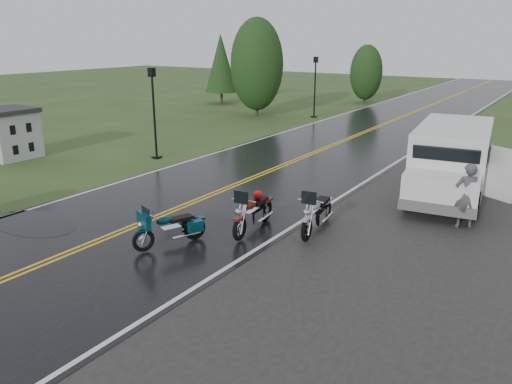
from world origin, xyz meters
TOP-DOWN VIEW (x-y plane):
  - ground at (0.00, 0.00)m, footprint 120.00×120.00m
  - road at (0.00, 10.00)m, footprint 8.00×100.00m
  - house_left at (-11.00, 3.00)m, footprint 8.60×8.60m
  - motorcycle_red at (3.14, 0.70)m, footprint 1.10×2.31m
  - motorcycle_teal at (1.55, -1.19)m, footprint 1.41×2.10m
  - motorcycle_silver at (4.63, 1.62)m, footprint 1.12×2.33m
  - van_white at (6.05, 5.71)m, footprint 3.10×6.46m
  - person_at_van at (7.82, 5.05)m, footprint 0.81×0.75m
  - lamp_post_near_left at (-5.45, 6.47)m, footprint 0.34×0.34m
  - lamp_post_far_left at (-4.98, 20.92)m, footprint 0.34×0.34m
  - tree_left_mid at (-8.51, 19.31)m, footprint 3.52×3.52m
  - tree_left_far at (-4.92, 29.79)m, footprint 2.56×2.56m
  - pine_left_far at (-14.50, 23.25)m, footprint 2.56×2.56m

SIDE VIEW (x-z plane):
  - ground at x=0.00m, z-range 0.00..0.00m
  - road at x=0.00m, z-range 0.00..0.04m
  - motorcycle_teal at x=1.55m, z-range 0.00..1.17m
  - motorcycle_red at x=3.14m, z-range 0.00..1.31m
  - motorcycle_silver at x=4.63m, z-range 0.00..1.32m
  - person_at_van at x=7.82m, z-range 0.00..1.87m
  - van_white at x=6.05m, z-range 0.00..2.44m
  - tree_left_far at x=-4.92m, z-range 0.00..3.94m
  - lamp_post_near_left at x=-5.45m, z-range 0.00..3.99m
  - lamp_post_far_left at x=-4.98m, z-range 0.00..3.99m
  - pine_left_far at x=-14.50m, z-range 0.00..5.33m
  - tree_left_mid at x=-8.51m, z-range 0.00..5.51m
  - house_left at x=-11.00m, z-range 0.00..6.60m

